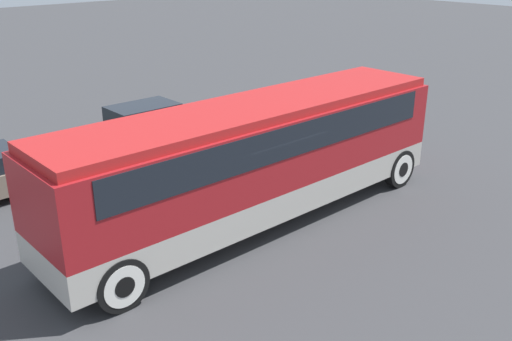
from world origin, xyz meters
The scene contains 3 objects.
ground_plane centered at (0.00, 0.00, 0.00)m, with size 120.00×120.00×0.00m, color #38383A.
tour_bus centered at (0.10, 0.00, 1.91)m, with size 11.27×2.53×3.16m.
parked_car_near centered at (1.27, 7.23, 0.72)m, with size 4.53×1.80×1.47m.
Camera 1 is at (-8.93, -9.92, 6.71)m, focal length 40.00 mm.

